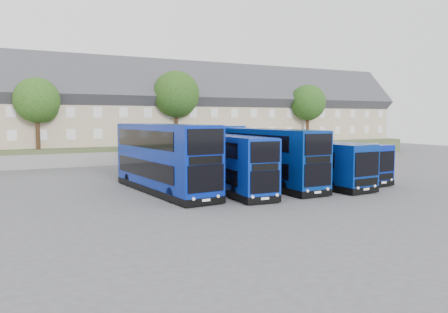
% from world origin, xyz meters
% --- Properties ---
extents(ground, '(120.00, 120.00, 0.00)m').
position_xyz_m(ground, '(0.00, 0.00, 0.00)').
color(ground, '#4E4E53').
rests_on(ground, ground).
extents(retaining_wall, '(70.00, 0.40, 1.50)m').
position_xyz_m(retaining_wall, '(0.00, 24.00, 0.75)').
color(retaining_wall, slate).
rests_on(retaining_wall, ground).
extents(earth_bank, '(80.00, 20.00, 2.00)m').
position_xyz_m(earth_bank, '(0.00, 34.00, 1.00)').
color(earth_bank, '#3D4B2A').
rests_on(earth_bank, ground).
extents(terrace_row, '(66.00, 10.40, 11.20)m').
position_xyz_m(terrace_row, '(6.00, 30.00, 6.60)').
color(terrace_row, tan).
rests_on(terrace_row, earth_bank).
extents(dd_front_left, '(3.79, 12.40, 4.86)m').
position_xyz_m(dd_front_left, '(-7.24, 3.93, 2.39)').
color(dd_front_left, '#07208F').
rests_on(dd_front_left, ground).
extents(dd_front_mid, '(3.07, 10.34, 4.05)m').
position_xyz_m(dd_front_mid, '(-2.94, 1.76, 1.99)').
color(dd_front_mid, '#08299E').
rests_on(dd_front_mid, ground).
extents(dd_front_right, '(2.64, 11.22, 4.45)m').
position_xyz_m(dd_front_right, '(1.01, 2.58, 2.19)').
color(dd_front_right, navy).
rests_on(dd_front_right, ground).
extents(dd_rear_left, '(2.90, 11.93, 4.72)m').
position_xyz_m(dd_rear_left, '(-3.69, 13.11, 2.32)').
color(dd_rear_left, '#081695').
rests_on(dd_rear_left, ground).
extents(dd_rear_right, '(3.74, 11.64, 4.55)m').
position_xyz_m(dd_rear_right, '(1.71, 16.40, 2.23)').
color(dd_rear_right, '#082CA0').
rests_on(dd_rear_right, ground).
extents(coach_east_a, '(3.47, 12.79, 3.46)m').
position_xyz_m(coach_east_a, '(4.50, 2.78, 1.70)').
color(coach_east_a, navy).
rests_on(coach_east_a, ground).
extents(coach_east_b, '(3.23, 12.00, 3.24)m').
position_xyz_m(coach_east_b, '(8.09, 4.11, 1.59)').
color(coach_east_b, '#081D96').
rests_on(coach_east_b, ground).
extents(tree_west, '(4.80, 4.80, 7.65)m').
position_xyz_m(tree_west, '(-13.85, 25.10, 7.05)').
color(tree_west, '#382314').
rests_on(tree_west, earth_bank).
extents(tree_mid, '(5.76, 5.76, 9.18)m').
position_xyz_m(tree_mid, '(2.15, 25.60, 8.07)').
color(tree_mid, '#382314').
rests_on(tree_mid, earth_bank).
extents(tree_east, '(5.12, 5.12, 8.16)m').
position_xyz_m(tree_east, '(22.15, 25.10, 7.39)').
color(tree_east, '#382314').
rests_on(tree_east, earth_bank).
extents(tree_far, '(5.44, 5.44, 8.67)m').
position_xyz_m(tree_far, '(28.15, 32.10, 7.73)').
color(tree_far, '#382314').
rests_on(tree_far, earth_bank).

